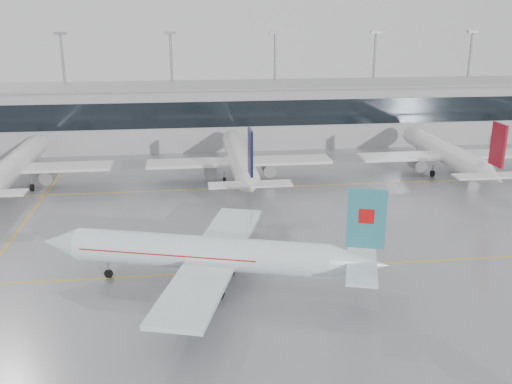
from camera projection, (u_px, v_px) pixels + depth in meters
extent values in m
plane|color=gray|center=(270.00, 270.00, 61.27)|extent=(320.00, 320.00, 0.00)
cube|color=#EAB20F|center=(270.00, 270.00, 61.26)|extent=(120.00, 0.25, 0.01)
cube|color=#EAB20F|center=(242.00, 188.00, 89.65)|extent=(120.00, 0.25, 0.01)
cube|color=#EAB20F|center=(18.00, 231.00, 71.96)|extent=(0.25, 60.00, 0.01)
cube|color=#9A999D|center=(227.00, 115.00, 118.11)|extent=(180.00, 15.00, 12.00)
cube|color=black|center=(229.00, 114.00, 110.51)|extent=(180.00, 0.20, 5.00)
cube|color=gray|center=(226.00, 85.00, 116.23)|extent=(182.00, 16.00, 0.40)
cylinder|color=gray|center=(66.00, 90.00, 118.43)|extent=(0.50, 0.50, 22.00)
cube|color=gray|center=(60.00, 33.00, 115.01)|extent=(2.40, 1.00, 0.60)
cylinder|color=gray|center=(172.00, 88.00, 120.99)|extent=(0.50, 0.50, 22.00)
cube|color=gray|center=(170.00, 33.00, 117.58)|extent=(2.40, 1.00, 0.60)
cylinder|color=gray|center=(275.00, 86.00, 123.56)|extent=(0.50, 0.50, 22.00)
cube|color=gray|center=(275.00, 32.00, 120.14)|extent=(2.40, 1.00, 0.60)
cylinder|color=gray|center=(373.00, 85.00, 126.12)|extent=(0.50, 0.50, 22.00)
cube|color=gray|center=(376.00, 32.00, 122.70)|extent=(2.40, 1.00, 0.60)
cylinder|color=gray|center=(467.00, 83.00, 128.68)|extent=(0.50, 0.50, 22.00)
cube|color=gray|center=(473.00, 32.00, 125.27)|extent=(2.40, 1.00, 0.60)
cylinder|color=white|center=(200.00, 252.00, 56.79)|extent=(25.67, 10.68, 3.38)
cone|color=white|center=(61.00, 243.00, 59.19)|extent=(4.81, 4.39, 3.38)
cone|color=white|center=(359.00, 264.00, 54.26)|extent=(6.34, 4.86, 3.38)
cube|color=white|center=(214.00, 257.00, 56.67)|extent=(12.85, 28.20, 0.45)
cube|color=white|center=(362.00, 261.00, 54.13)|extent=(5.78, 11.10, 0.25)
cube|color=teal|center=(366.00, 219.00, 52.81)|extent=(3.55, 1.37, 5.77)
cylinder|color=gray|center=(197.00, 293.00, 52.69)|extent=(4.05, 3.05, 2.10)
cylinder|color=gray|center=(221.00, 252.00, 61.71)|extent=(4.05, 3.05, 2.10)
cylinder|color=gray|center=(108.00, 267.00, 59.12)|extent=(0.20, 0.20, 1.44)
cylinder|color=black|center=(109.00, 274.00, 59.33)|extent=(0.95, 0.55, 0.90)
cylinder|color=gray|center=(219.00, 287.00, 54.64)|extent=(0.24, 0.24, 1.44)
cylinder|color=black|center=(219.00, 294.00, 54.86)|extent=(1.18, 0.75, 1.10)
cylinder|color=gray|center=(230.00, 264.00, 59.53)|extent=(0.24, 0.24, 1.44)
cylinder|color=black|center=(230.00, 271.00, 59.75)|extent=(1.18, 0.75, 1.10)
cube|color=#B70F0F|center=(367.00, 216.00, 52.71)|extent=(1.47, 0.83, 1.40)
cube|color=#B70F0F|center=(171.00, 249.00, 57.21)|extent=(18.22, 8.47, 0.12)
cylinder|color=silver|center=(16.00, 164.00, 89.15)|extent=(3.59, 27.36, 3.59)
cone|color=silver|center=(40.00, 142.00, 103.98)|extent=(3.59, 4.00, 3.59)
cube|color=silver|center=(14.00, 168.00, 87.85)|extent=(29.64, 5.00, 0.45)
cylinder|color=gray|center=(48.00, 176.00, 89.34)|extent=(2.10, 3.60, 2.10)
cylinder|color=gray|center=(35.00, 162.00, 100.03)|extent=(0.20, 0.20, 1.56)
cylinder|color=black|center=(36.00, 167.00, 100.27)|extent=(0.30, 0.90, 0.90)
cylinder|color=gray|center=(31.00, 183.00, 87.84)|extent=(0.24, 0.24, 1.56)
cylinder|color=black|center=(32.00, 187.00, 88.07)|extent=(0.45, 1.10, 1.10)
cylinder|color=silver|center=(239.00, 157.00, 93.23)|extent=(3.59, 27.36, 3.59)
cone|color=silver|center=(231.00, 137.00, 108.06)|extent=(3.59, 4.00, 3.59)
cone|color=silver|center=(250.00, 186.00, 77.64)|extent=(3.59, 5.60, 3.59)
cube|color=silver|center=(240.00, 162.00, 91.93)|extent=(29.64, 5.00, 0.45)
cube|color=silver|center=(250.00, 184.00, 77.36)|extent=(11.40, 2.80, 0.25)
cube|color=black|center=(250.00, 152.00, 75.79)|extent=(0.35, 3.60, 6.12)
cylinder|color=gray|center=(210.00, 171.00, 92.30)|extent=(2.10, 3.60, 2.10)
cylinder|color=gray|center=(269.00, 169.00, 93.42)|extent=(2.10, 3.60, 2.10)
cylinder|color=gray|center=(233.00, 156.00, 104.11)|extent=(0.20, 0.20, 1.56)
cylinder|color=black|center=(234.00, 161.00, 104.35)|extent=(0.30, 0.90, 0.90)
cylinder|color=gray|center=(224.00, 176.00, 91.31)|extent=(0.24, 0.24, 1.56)
cylinder|color=black|center=(224.00, 181.00, 91.54)|extent=(0.45, 1.10, 1.10)
cylinder|color=gray|center=(256.00, 175.00, 91.91)|extent=(0.24, 0.24, 1.56)
cylinder|color=black|center=(256.00, 180.00, 92.15)|extent=(0.45, 1.10, 1.10)
cylinder|color=silver|center=(443.00, 151.00, 97.31)|extent=(3.59, 27.36, 3.59)
cone|color=silver|center=(408.00, 132.00, 112.14)|extent=(3.59, 4.00, 3.59)
cone|color=silver|center=(492.00, 177.00, 81.72)|extent=(3.59, 5.60, 3.59)
cube|color=silver|center=(446.00, 155.00, 96.01)|extent=(29.64, 5.00, 0.45)
cube|color=silver|center=(493.00, 176.00, 81.44)|extent=(11.40, 2.80, 0.25)
cube|color=maroon|center=(498.00, 145.00, 79.87)|extent=(0.35, 3.60, 6.12)
cylinder|color=gray|center=(417.00, 164.00, 96.38)|extent=(2.10, 3.60, 2.10)
cylinder|color=gray|center=(471.00, 162.00, 97.50)|extent=(2.10, 3.60, 2.10)
cylinder|color=gray|center=(417.00, 151.00, 108.19)|extent=(0.20, 0.20, 1.56)
cylinder|color=black|center=(417.00, 155.00, 108.43)|extent=(0.30, 0.90, 0.90)
cylinder|color=gray|center=(433.00, 169.00, 95.39)|extent=(0.24, 0.24, 1.56)
cylinder|color=black|center=(432.00, 174.00, 95.62)|extent=(0.45, 1.10, 1.10)
cylinder|color=gray|center=(462.00, 168.00, 95.99)|extent=(0.24, 0.24, 1.56)
cylinder|color=black|center=(462.00, 173.00, 96.23)|extent=(0.45, 1.10, 1.10)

